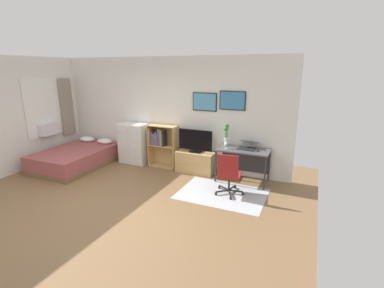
% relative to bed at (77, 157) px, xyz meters
% --- Properties ---
extents(ground_plane, '(7.20, 7.20, 0.00)m').
position_rel_bed_xyz_m(ground_plane, '(2.07, -1.35, -0.23)').
color(ground_plane, brown).
extents(wall_back_with_posters, '(6.12, 0.09, 2.70)m').
position_rel_bed_xyz_m(wall_back_with_posters, '(2.09, 1.08, 1.13)').
color(wall_back_with_posters, silver).
rests_on(wall_back_with_posters, ground_plane).
extents(area_rug, '(1.70, 1.20, 0.01)m').
position_rel_bed_xyz_m(area_rug, '(3.92, -0.08, -0.22)').
color(area_rug, '#B2B7BC').
rests_on(area_rug, ground_plane).
extents(bed, '(1.44, 2.08, 0.57)m').
position_rel_bed_xyz_m(bed, '(0.00, 0.00, 0.00)').
color(bed, brown).
rests_on(bed, ground_plane).
extents(dresser, '(0.73, 0.46, 1.05)m').
position_rel_bed_xyz_m(dresser, '(1.21, 0.80, 0.30)').
color(dresser, silver).
rests_on(dresser, ground_plane).
extents(bookshelf, '(0.74, 0.30, 1.06)m').
position_rel_bed_xyz_m(bookshelf, '(1.99, 0.87, 0.40)').
color(bookshelf, tan).
rests_on(bookshelf, ground_plane).
extents(tv_stand, '(0.92, 0.41, 0.51)m').
position_rel_bed_xyz_m(tv_stand, '(2.96, 0.82, 0.03)').
color(tv_stand, tan).
rests_on(tv_stand, ground_plane).
extents(television, '(0.83, 0.16, 0.54)m').
position_rel_bed_xyz_m(television, '(2.96, 0.79, 0.55)').
color(television, black).
rests_on(television, tv_stand).
extents(desk, '(1.12, 0.59, 0.74)m').
position_rel_bed_xyz_m(desk, '(4.12, 0.80, 0.38)').
color(desk, '#4C4C4F').
rests_on(desk, ground_plane).
extents(office_chair, '(0.57, 0.58, 0.86)m').
position_rel_bed_xyz_m(office_chair, '(4.04, -0.08, 0.23)').
color(office_chair, '#232326').
rests_on(office_chair, ground_plane).
extents(laptop, '(0.42, 0.45, 0.17)m').
position_rel_bed_xyz_m(laptop, '(4.18, 0.83, 0.58)').
color(laptop, '#333338').
rests_on(laptop, desk).
extents(computer_mouse, '(0.06, 0.10, 0.03)m').
position_rel_bed_xyz_m(computer_mouse, '(4.43, 0.69, 0.53)').
color(computer_mouse, '#262628').
rests_on(computer_mouse, desk).
extents(bamboo_vase, '(0.12, 0.10, 0.49)m').
position_rel_bed_xyz_m(bamboo_vase, '(3.68, 0.88, 0.76)').
color(bamboo_vase, silver).
rests_on(bamboo_vase, desk).
extents(wine_glass, '(0.07, 0.07, 0.18)m').
position_rel_bed_xyz_m(wine_glass, '(3.76, 0.62, 0.65)').
color(wine_glass, silver).
rests_on(wine_glass, desk).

